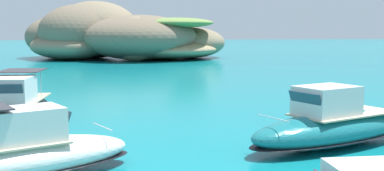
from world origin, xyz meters
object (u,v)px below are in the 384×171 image
at_px(motorboat_white, 17,156).
at_px(motorboat_teal, 332,126).
at_px(islet_large, 83,33).
at_px(motorboat_charcoal, 15,112).
at_px(islet_small, 155,41).

distance_m(motorboat_white, motorboat_teal, 12.19).
bearing_deg(islet_large, motorboat_white, -87.10).
bearing_deg(motorboat_charcoal, motorboat_teal, -20.65).
bearing_deg(motorboat_white, motorboat_charcoal, 102.57).
bearing_deg(motorboat_white, islet_small, 82.19).
bearing_deg(motorboat_teal, motorboat_white, -166.58).
bearing_deg(motorboat_teal, motorboat_charcoal, 159.35).
bearing_deg(islet_large, islet_small, -18.65).
xyz_separation_m(islet_large, motorboat_white, (3.27, -64.68, -3.26)).
height_order(islet_large, motorboat_teal, islet_large).
bearing_deg(islet_small, motorboat_teal, -86.52).
relative_size(motorboat_charcoal, motorboat_teal, 1.00).
distance_m(islet_large, motorboat_teal, 63.76).
distance_m(islet_large, islet_small, 12.30).
bearing_deg(motorboat_white, motorboat_teal, 13.42).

